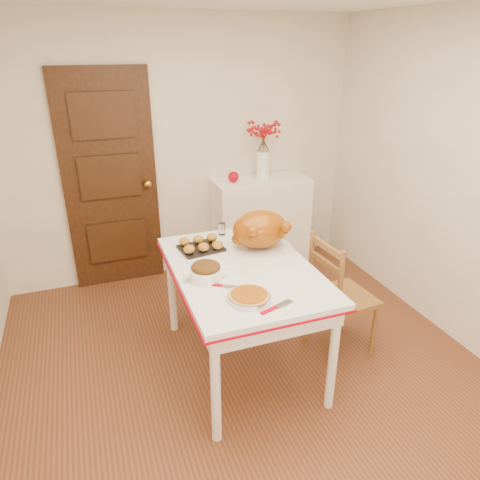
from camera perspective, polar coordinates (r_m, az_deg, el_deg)
name	(u,v)px	position (r m, az deg, el deg)	size (l,w,h in m)	color
floor	(257,391)	(3.29, 2.17, -18.81)	(3.50, 4.00, 0.00)	#562812
wall_back	(182,153)	(4.43, -7.49, 11.04)	(3.50, 0.00, 2.50)	#EEE5C7
door_back	(111,183)	(4.37, -16.28, 7.09)	(0.85, 0.06, 2.06)	#40200E
sideboard	(260,224)	(4.68, 2.65, 2.10)	(0.97, 0.43, 0.97)	white
kitchen_table	(242,317)	(3.26, 0.31, -9.87)	(0.94, 1.38, 0.82)	white
chair_oak	(343,295)	(3.47, 13.06, -6.90)	(0.43, 0.43, 0.97)	#935F2F
berry_vase	(263,151)	(4.45, 3.00, 11.41)	(0.30, 0.30, 0.58)	white
apple	(233,177)	(4.40, -0.86, 8.12)	(0.11, 0.11, 0.11)	#9F000F
turkey_platter	(260,231)	(3.24, 2.57, 1.12)	(0.48, 0.38, 0.30)	#874709
pumpkin_pie	(249,296)	(2.67, 1.17, -7.21)	(0.26, 0.26, 0.05)	#85440A
stuffing_dish	(206,271)	(2.89, -4.41, -3.97)	(0.29, 0.22, 0.11)	#3C270D
rolls_tray	(201,244)	(3.30, -5.05, -0.56)	(0.31, 0.24, 0.08)	#A97927
pie_server	(277,307)	(2.61, 4.72, -8.56)	(0.23, 0.07, 0.01)	silver
carving_knife	(228,286)	(2.81, -1.56, -5.95)	(0.26, 0.06, 0.01)	silver
drinking_glass	(222,229)	(3.54, -2.34, 1.45)	(0.06, 0.06, 0.10)	white
shaker_pair	(257,229)	(3.54, 2.14, 1.42)	(0.10, 0.04, 0.09)	white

